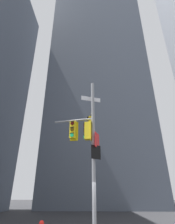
# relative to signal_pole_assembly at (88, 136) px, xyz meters

# --- Properties ---
(building_mid_block) EXTENTS (17.74, 17.74, 51.96)m
(building_mid_block) POSITION_rel_signal_pole_assembly_xyz_m (1.19, 23.76, 20.91)
(building_mid_block) COLOR #4C5460
(building_mid_block) RESTS_ON ground
(signal_pole_assembly) EXTENTS (2.78, 3.37, 8.29)m
(signal_pole_assembly) POSITION_rel_signal_pole_assembly_xyz_m (0.00, 0.00, 0.00)
(signal_pole_assembly) COLOR gray
(signal_pole_assembly) RESTS_ON ground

